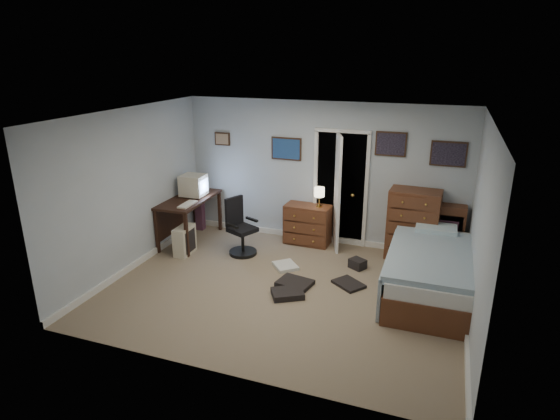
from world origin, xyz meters
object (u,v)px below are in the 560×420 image
at_px(computer_desk, 185,208).
at_px(tall_dresser, 413,225).
at_px(low_dresser, 308,224).
at_px(office_chair, 240,232).
at_px(bed, 430,271).

height_order(computer_desk, tall_dresser, tall_dresser).
bearing_deg(computer_desk, tall_dresser, 6.30).
bearing_deg(computer_desk, low_dresser, 13.85).
relative_size(computer_desk, low_dresser, 1.78).
distance_m(computer_desk, low_dresser, 2.23).
height_order(office_chair, tall_dresser, tall_dresser).
xyz_separation_m(office_chair, bed, (3.10, -0.37, -0.03)).
xyz_separation_m(low_dresser, tall_dresser, (1.80, -0.02, 0.23)).
relative_size(computer_desk, office_chair, 1.46).
bearing_deg(tall_dresser, office_chair, -160.76).
distance_m(low_dresser, tall_dresser, 1.82).
bearing_deg(low_dresser, office_chair, -137.01).
bearing_deg(computer_desk, bed, -9.70).
bearing_deg(bed, tall_dresser, 106.78).
bearing_deg(low_dresser, bed, -26.25).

